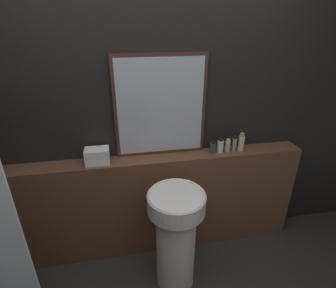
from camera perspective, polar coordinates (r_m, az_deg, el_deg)
name	(u,v)px	position (r m, az deg, el deg)	size (l,w,h in m)	color
wall_back	(154,115)	(2.10, -3.01, 6.35)	(8.00, 0.06, 2.50)	black
vanity_counter	(158,204)	(2.38, -2.15, -12.85)	(2.48, 0.19, 0.93)	brown
pedestal_sink	(176,235)	(2.07, 1.71, -19.18)	(0.41, 0.41, 0.86)	white
mirror	(161,107)	(2.04, -1.63, 8.04)	(0.71, 0.03, 0.80)	#47281E
towel_stack	(97,156)	(2.09, -15.14, -2.51)	(0.18, 0.12, 0.12)	white
shampoo_bottle	(213,148)	(2.20, 9.67, -0.77)	(0.05, 0.05, 0.10)	#2D4C3D
conditioner_bottle	(220,146)	(2.22, 11.32, -0.37)	(0.05, 0.05, 0.13)	white
lotion_bottle	(228,146)	(2.25, 12.86, -0.38)	(0.04, 0.04, 0.11)	#C6B284
body_wash_bottle	(234,144)	(2.27, 14.25, 0.01)	(0.04, 0.04, 0.14)	gray
hand_soap_bottle	(241,142)	(2.29, 15.67, 0.32)	(0.05, 0.05, 0.16)	beige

